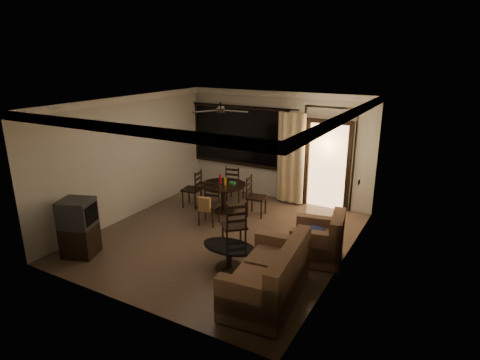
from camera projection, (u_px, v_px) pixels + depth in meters
The scene contains 12 objects.
ground at pixel (222, 236), 8.45m from camera, with size 5.50×5.50×0.00m, color #7F6651.
room_shell at pixel (284, 139), 9.10m from camera, with size 5.50×6.70×5.50m.
dining_table at pixel (223, 190), 9.68m from camera, with size 1.09×1.09×0.90m.
dining_chair_west at pixel (192, 196), 10.03m from camera, with size 0.48×0.48×0.95m.
dining_chair_east at pixel (256, 204), 9.48m from camera, with size 0.48×0.48×0.95m.
dining_chair_south at pixel (209, 211), 8.98m from camera, with size 0.48×0.53×0.95m.
dining_chair_north at pixel (235, 190), 10.46m from camera, with size 0.48×0.48×0.95m.
tv_cabinet at pixel (79, 228), 7.53m from camera, with size 0.73×0.69×1.12m.
sofa at pixel (270, 278), 6.18m from camera, with size 1.10×1.84×0.94m.
armchair at pixel (320, 241), 7.40m from camera, with size 1.05×1.05×0.90m.
coffee_table at pixel (229, 253), 7.13m from camera, with size 1.00×0.60×0.44m.
side_chair at pixel (234, 234), 7.84m from camera, with size 0.64×0.64×1.03m.
Camera 1 is at (4.06, -6.55, 3.69)m, focal length 30.00 mm.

